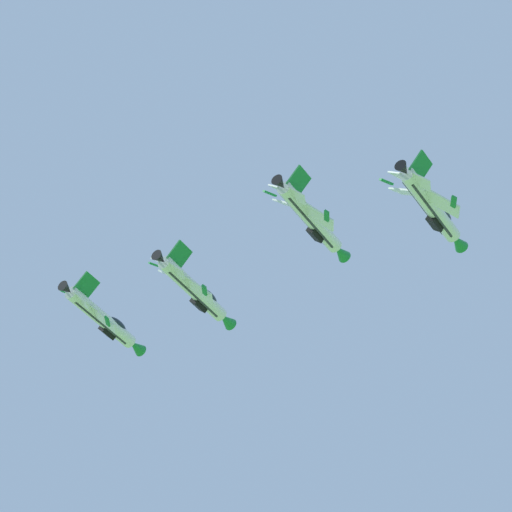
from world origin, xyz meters
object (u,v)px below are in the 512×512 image
object	(u,v)px
fighter_jet_right_wing	(312,219)
fighter_jet_left_outer	(432,207)
fighter_jet_left_wing	(194,291)
fighter_jet_lead	(103,319)

from	to	relation	value
fighter_jet_right_wing	fighter_jet_left_outer	bearing A→B (deg)	7.59
fighter_jet_left_wing	fighter_jet_right_wing	distance (m)	16.28
fighter_jet_lead	fighter_jet_left_wing	world-z (taller)	fighter_jet_lead
fighter_jet_right_wing	fighter_jet_left_outer	world-z (taller)	fighter_jet_right_wing
fighter_jet_left_outer	fighter_jet_left_wing	bearing A→B (deg)	-177.60
fighter_jet_left_outer	fighter_jet_right_wing	bearing A→B (deg)	-172.41
fighter_jet_left_wing	fighter_jet_left_outer	size ratio (longest dim) A/B	1.00
fighter_jet_left_wing	fighter_jet_right_wing	xyz separation A→B (m)	(13.65, -8.10, 3.63)
fighter_jet_lead	fighter_jet_right_wing	world-z (taller)	fighter_jet_right_wing
fighter_jet_lead	fighter_jet_right_wing	xyz separation A→B (m)	(25.14, -14.00, 3.23)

